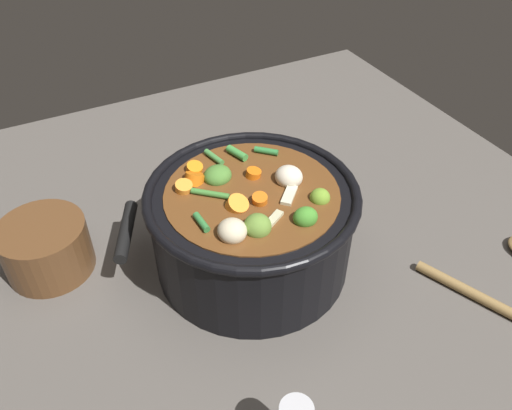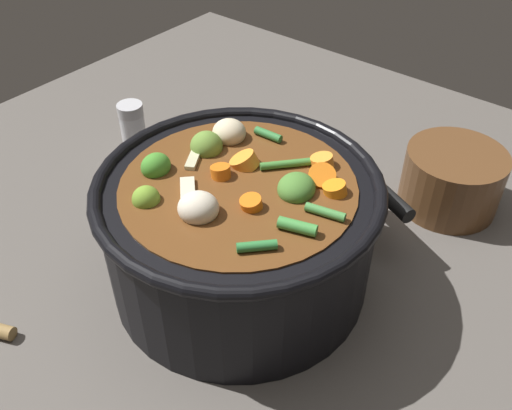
{
  "view_description": "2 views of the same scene",
  "coord_description": "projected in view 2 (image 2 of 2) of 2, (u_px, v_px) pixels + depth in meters",
  "views": [
    {
      "loc": [
        0.47,
        -0.23,
        0.55
      ],
      "look_at": [
        0.01,
        -0.0,
        0.12
      ],
      "focal_mm": 36.21,
      "sensor_mm": 36.0,
      "label": 1
    },
    {
      "loc": [
        -0.28,
        0.32,
        0.46
      ],
      "look_at": [
        -0.01,
        -0.01,
        0.1
      ],
      "focal_mm": 39.61,
      "sensor_mm": 36.0,
      "label": 2
    }
  ],
  "objects": [
    {
      "name": "salt_shaker",
      "position": [
        134.0,
        131.0,
        0.78
      ],
      "size": [
        0.03,
        0.03,
        0.08
      ],
      "color": "silver",
      "rests_on": "ground_plane"
    },
    {
      "name": "cooking_pot",
      "position": [
        239.0,
        229.0,
        0.58
      ],
      "size": [
        0.29,
        0.29,
        0.15
      ],
      "color": "black",
      "rests_on": "ground_plane"
    },
    {
      "name": "ground_plane",
      "position": [
        241.0,
        277.0,
        0.63
      ],
      "size": [
        1.1,
        1.1,
        0.0
      ],
      "primitive_type": "plane",
      "color": "#514C47"
    },
    {
      "name": "small_saucepan",
      "position": [
        450.0,
        180.0,
        0.7
      ],
      "size": [
        0.16,
        0.2,
        0.08
      ],
      "color": "brown",
      "rests_on": "ground_plane"
    }
  ]
}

